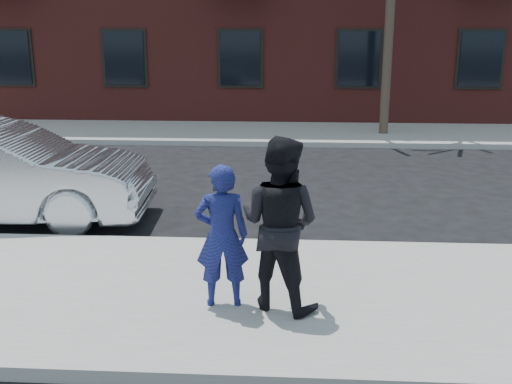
{
  "coord_description": "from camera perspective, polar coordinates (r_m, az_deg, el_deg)",
  "views": [
    {
      "loc": [
        1.81,
        -6.71,
        3.16
      ],
      "look_at": [
        1.38,
        0.4,
        1.2
      ],
      "focal_mm": 42.0,
      "sensor_mm": 36.0,
      "label": 1
    }
  ],
  "objects": [
    {
      "name": "man_hoodie",
      "position": [
        6.58,
        -3.27,
        -4.19
      ],
      "size": [
        0.64,
        0.51,
        1.62
      ],
      "rotation": [
        0.0,
        0.0,
        3.28
      ],
      "color": "navy",
      "rests_on": "near_sidewalk"
    },
    {
      "name": "man_peacoat",
      "position": [
        6.48,
        2.27,
        -3.04
      ],
      "size": [
        1.16,
        1.06,
        1.92
      ],
      "rotation": [
        0.0,
        0.0,
        2.7
      ],
      "color": "black",
      "rests_on": "near_sidewalk"
    },
    {
      "name": "near_sidewalk",
      "position": [
        7.39,
        -11.21,
        -9.61
      ],
      "size": [
        50.0,
        3.5,
        0.15
      ],
      "primitive_type": "cube",
      "color": "gray",
      "rests_on": "ground"
    },
    {
      "name": "ground",
      "position": [
        7.64,
        -10.71,
        -9.34
      ],
      "size": [
        100.0,
        100.0,
        0.0
      ],
      "primitive_type": "plane",
      "color": "black",
      "rests_on": "ground"
    },
    {
      "name": "far_sidewalk",
      "position": [
        18.31,
        -2.24,
        5.68
      ],
      "size": [
        50.0,
        3.5,
        0.15
      ],
      "primitive_type": "cube",
      "color": "gray",
      "rests_on": "ground"
    },
    {
      "name": "near_curb",
      "position": [
        9.0,
        -8.37,
        -4.82
      ],
      "size": [
        50.0,
        0.1,
        0.15
      ],
      "primitive_type": "cube",
      "color": "#999691",
      "rests_on": "ground"
    },
    {
      "name": "far_curb",
      "position": [
        16.55,
        -2.85,
        4.63
      ],
      "size": [
        50.0,
        0.1,
        0.15
      ],
      "primitive_type": "cube",
      "color": "#999691",
      "rests_on": "ground"
    }
  ]
}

